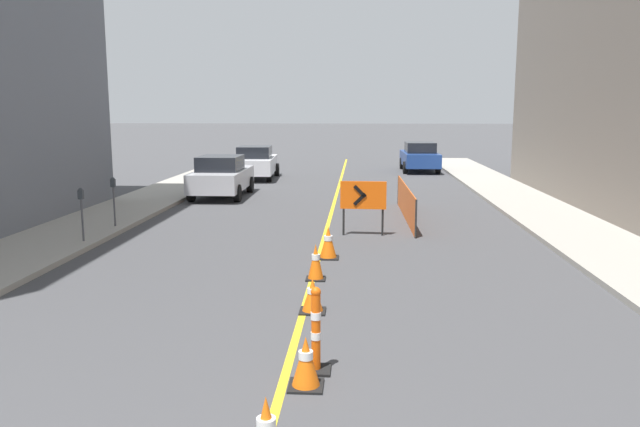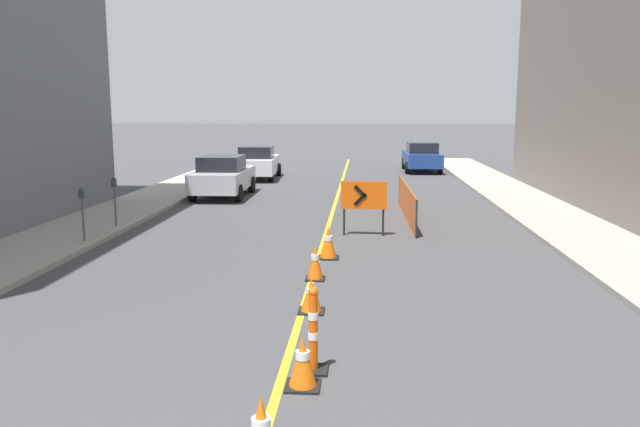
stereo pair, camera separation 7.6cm
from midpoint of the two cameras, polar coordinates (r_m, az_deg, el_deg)
lane_stripe at (r=22.02m, az=1.46°, el=0.80°), size 0.12×40.94×0.01m
sidewalk_left at (r=23.32m, az=-15.48°, el=1.09°), size 2.55×40.94×0.12m
sidewalk_right at (r=22.76m, az=18.83°, el=0.72°), size 2.55×40.94×0.12m
traffic_cone_second at (r=7.73m, az=-1.30°, el=-13.44°), size 0.42×0.42×0.64m
traffic_cone_third at (r=10.42m, az=-0.59°, el=-7.51°), size 0.43×0.43×0.57m
traffic_cone_fourth at (r=12.33m, az=-0.27°, el=-4.46°), size 0.39×0.39×0.72m
traffic_cone_fifth at (r=14.07m, az=0.91°, el=-2.67°), size 0.47×0.47×0.73m
delineator_post_front at (r=8.10m, az=-0.35°, el=-11.09°), size 0.38×0.38×1.12m
arrow_barricade_primary at (r=16.56m, az=4.15°, el=1.49°), size 1.22×0.13×1.46m
safety_mesh_fence at (r=19.34m, az=8.05°, el=1.02°), size 0.15×6.03×1.03m
parked_car_curb_near at (r=24.28m, az=-8.77°, el=3.40°), size 1.94×4.32×1.59m
parked_car_curb_mid at (r=30.44m, az=-5.69°, el=4.67°), size 2.05×4.40×1.59m
parked_car_curb_far at (r=34.39m, az=9.34°, el=5.14°), size 1.94×4.34×1.59m
parking_meter_near_curb at (r=16.32m, az=-20.80°, el=0.87°), size 0.12×0.11×1.32m
parking_meter_far_curb at (r=18.15m, az=-18.17°, el=1.93°), size 0.12×0.11×1.37m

